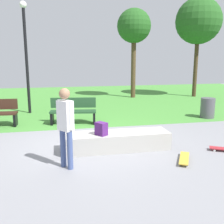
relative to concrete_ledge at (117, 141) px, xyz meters
The scene contains 11 objects.
ground_plane 0.99m from the concrete_ledge, 133.66° to the left, with size 28.00×28.00×0.00m, color gray.
grass_lawn 8.46m from the concrete_ledge, 94.49° to the left, with size 26.60×12.52×0.01m, color #478C38.
concrete_ledge is the anchor object (origin of this frame).
backpack_on_ledge 0.58m from the concrete_ledge, 162.92° to the right, with size 0.28×0.20×0.32m, color #4C1E66.
skater_performing_trick 1.76m from the concrete_ledge, 145.02° to the right, with size 0.36×0.37×1.71m.
skateboard_by_ledge 1.73m from the concrete_ledge, 38.71° to the right, with size 0.56×0.80×0.08m.
park_bench_near_lamppost 3.08m from the concrete_ledge, 107.39° to the left, with size 1.65×0.69×0.91m.
tree_tall_oak 11.20m from the concrete_ledge, 51.01° to the left, with size 2.59×2.59×5.62m.
tree_slender_maple 9.70m from the concrete_ledge, 71.24° to the left, with size 1.89×1.89×4.96m.
lamp_post 6.27m from the concrete_ledge, 116.98° to the left, with size 0.28×0.28×4.47m.
trash_bin 5.10m from the concrete_ledge, 33.46° to the left, with size 0.54×0.54×0.77m, color #4C4C51.
Camera 1 is at (-0.76, -7.02, 2.34)m, focal length 42.54 mm.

